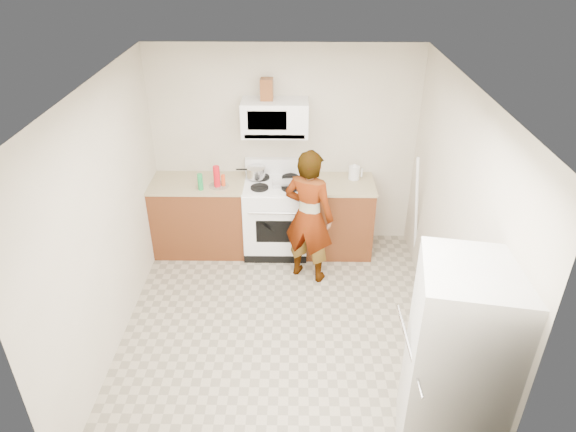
{
  "coord_description": "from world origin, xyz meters",
  "views": [
    {
      "loc": [
        0.13,
        -4.04,
        3.64
      ],
      "look_at": [
        0.06,
        0.55,
        1.01
      ],
      "focal_mm": 32.0,
      "sensor_mm": 36.0,
      "label": 1
    }
  ],
  "objects_px": {
    "saucepan": "(256,173)",
    "person": "(309,217)",
    "gas_range": "(276,215)",
    "microwave": "(275,118)",
    "fridge": "(457,365)",
    "kettle": "(354,173)"
  },
  "relations": [
    {
      "from": "gas_range",
      "to": "person",
      "type": "xyz_separation_m",
      "value": [
        0.39,
        -0.57,
        0.31
      ]
    },
    {
      "from": "gas_range",
      "to": "saucepan",
      "type": "relative_size",
      "value": 5.1
    },
    {
      "from": "person",
      "to": "saucepan",
      "type": "xyz_separation_m",
      "value": [
        -0.63,
        0.69,
        0.22
      ]
    },
    {
      "from": "person",
      "to": "gas_range",
      "type": "bearing_deg",
      "value": -31.12
    },
    {
      "from": "microwave",
      "to": "person",
      "type": "bearing_deg",
      "value": -60.83
    },
    {
      "from": "microwave",
      "to": "saucepan",
      "type": "bearing_deg",
      "value": -176.52
    },
    {
      "from": "gas_range",
      "to": "microwave",
      "type": "relative_size",
      "value": 1.49
    },
    {
      "from": "saucepan",
      "to": "person",
      "type": "bearing_deg",
      "value": -47.63
    },
    {
      "from": "gas_range",
      "to": "kettle",
      "type": "relative_size",
      "value": 7.03
    },
    {
      "from": "gas_range",
      "to": "microwave",
      "type": "xyz_separation_m",
      "value": [
        0.0,
        0.13,
        1.21
      ]
    },
    {
      "from": "kettle",
      "to": "saucepan",
      "type": "relative_size",
      "value": 0.72
    },
    {
      "from": "fridge",
      "to": "saucepan",
      "type": "distance_m",
      "value": 3.37
    },
    {
      "from": "gas_range",
      "to": "saucepan",
      "type": "xyz_separation_m",
      "value": [
        -0.24,
        0.11,
        0.53
      ]
    },
    {
      "from": "microwave",
      "to": "fridge",
      "type": "xyz_separation_m",
      "value": [
        1.42,
        -2.94,
        -0.85
      ]
    },
    {
      "from": "gas_range",
      "to": "saucepan",
      "type": "distance_m",
      "value": 0.59
    },
    {
      "from": "gas_range",
      "to": "fridge",
      "type": "xyz_separation_m",
      "value": [
        1.42,
        -2.81,
        0.36
      ]
    },
    {
      "from": "person",
      "to": "fridge",
      "type": "bearing_deg",
      "value": 139.27
    },
    {
      "from": "kettle",
      "to": "person",
      "type": "bearing_deg",
      "value": -104.09
    },
    {
      "from": "microwave",
      "to": "kettle",
      "type": "distance_m",
      "value": 1.17
    },
    {
      "from": "microwave",
      "to": "fridge",
      "type": "height_order",
      "value": "microwave"
    },
    {
      "from": "person",
      "to": "saucepan",
      "type": "height_order",
      "value": "person"
    },
    {
      "from": "gas_range",
      "to": "fridge",
      "type": "bearing_deg",
      "value": -63.19
    }
  ]
}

